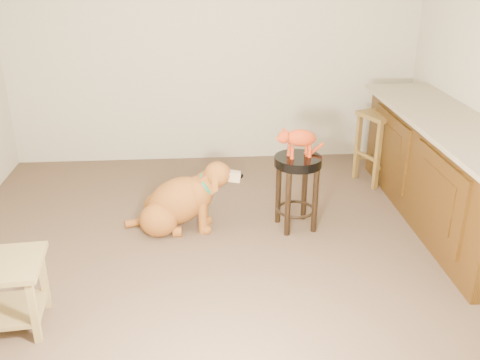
{
  "coord_description": "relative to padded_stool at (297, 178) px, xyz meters",
  "views": [
    {
      "loc": [
        -0.15,
        -3.84,
        2.25
      ],
      "look_at": [
        0.16,
        0.28,
        0.45
      ],
      "focal_mm": 40.0,
      "sensor_mm": 36.0,
      "label": 1
    }
  ],
  "objects": [
    {
      "name": "golden_retriever",
      "position": [
        -1.01,
        0.05,
        -0.22
      ],
      "size": [
        1.04,
        0.53,
        0.66
      ],
      "rotation": [
        0.0,
        0.0,
        -0.07
      ],
      "color": "brown",
      "rests_on": "ground"
    },
    {
      "name": "floor",
      "position": [
        -0.64,
        -0.26,
        -0.46
      ],
      "size": [
        4.5,
        4.0,
        0.01
      ],
      "primitive_type": "cube",
      "color": "brown",
      "rests_on": "ground"
    },
    {
      "name": "room_shell",
      "position": [
        -0.64,
        -0.26,
        1.21
      ],
      "size": [
        4.54,
        4.04,
        2.62
      ],
      "color": "#C0B79A",
      "rests_on": "ground"
    },
    {
      "name": "padded_stool",
      "position": [
        0.0,
        0.0,
        0.0
      ],
      "size": [
        0.4,
        0.4,
        0.65
      ],
      "rotation": [
        0.0,
        0.0,
        0.19
      ],
      "color": "black",
      "rests_on": "ground"
    },
    {
      "name": "cabinet_run",
      "position": [
        1.3,
        0.04,
        -0.03
      ],
      "size": [
        0.7,
        2.56,
        0.94
      ],
      "color": "#44290C",
      "rests_on": "ground"
    },
    {
      "name": "wood_stool",
      "position": [
        1.03,
        0.94,
        -0.08
      ],
      "size": [
        0.52,
        0.52,
        0.73
      ],
      "rotation": [
        0.0,
        0.0,
        0.39
      ],
      "color": "brown",
      "rests_on": "ground"
    },
    {
      "name": "tabby_kitten",
      "position": [
        -0.01,
        -0.0,
        0.35
      ],
      "size": [
        0.44,
        0.23,
        0.29
      ],
      "rotation": [
        0.0,
        0.0,
        0.19
      ],
      "color": "#A73210",
      "rests_on": "padded_stool"
    },
    {
      "name": "side_table",
      "position": [
        -2.04,
        -1.2,
        -0.15
      ],
      "size": [
        0.5,
        0.5,
        0.48
      ],
      "rotation": [
        0.0,
        0.0,
        0.09
      ],
      "color": "olive",
      "rests_on": "ground"
    }
  ]
}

